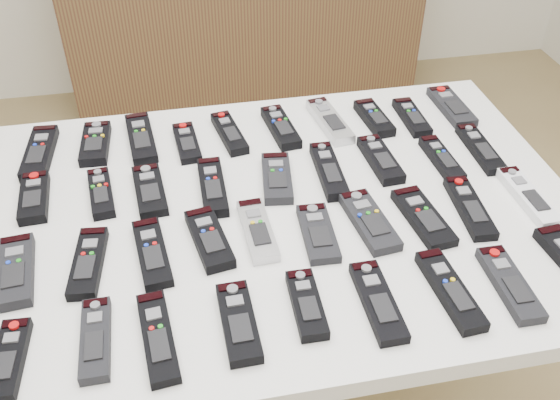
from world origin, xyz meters
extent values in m
cube|color=white|center=(0.04, -0.05, 0.76)|extent=(1.25, 0.88, 0.04)
cylinder|color=beige|center=(-0.52, 0.33, 0.37)|extent=(0.04, 0.04, 0.74)
cylinder|color=beige|center=(0.61, 0.33, 0.37)|extent=(0.04, 0.04, 0.74)
cube|color=#4A2A1D|center=(0.23, 1.78, 0.41)|extent=(1.63, 0.38, 0.82)
cube|color=black|center=(-0.46, 0.24, 0.79)|extent=(0.07, 0.20, 0.02)
cube|color=black|center=(-0.34, 0.25, 0.79)|extent=(0.07, 0.16, 0.02)
cube|color=black|center=(-0.23, 0.26, 0.79)|extent=(0.07, 0.20, 0.02)
cube|color=black|center=(-0.13, 0.22, 0.79)|extent=(0.06, 0.16, 0.02)
cube|color=black|center=(-0.03, 0.24, 0.79)|extent=(0.07, 0.18, 0.02)
cube|color=black|center=(0.10, 0.24, 0.79)|extent=(0.07, 0.18, 0.02)
cube|color=#B7B7BC|center=(0.22, 0.24, 0.79)|extent=(0.08, 0.20, 0.02)
cube|color=black|center=(0.34, 0.23, 0.79)|extent=(0.06, 0.16, 0.02)
cube|color=black|center=(0.43, 0.22, 0.79)|extent=(0.05, 0.16, 0.02)
cube|color=black|center=(0.55, 0.25, 0.79)|extent=(0.07, 0.18, 0.02)
cube|color=black|center=(-0.46, 0.07, 0.79)|extent=(0.06, 0.16, 0.02)
cube|color=black|center=(-0.32, 0.06, 0.79)|extent=(0.06, 0.16, 0.02)
cube|color=black|center=(-0.22, 0.05, 0.79)|extent=(0.07, 0.17, 0.02)
cube|color=black|center=(-0.09, 0.03, 0.79)|extent=(0.05, 0.19, 0.02)
cube|color=black|center=(0.05, 0.04, 0.79)|extent=(0.08, 0.17, 0.02)
cube|color=black|center=(0.17, 0.04, 0.79)|extent=(0.05, 0.19, 0.02)
cube|color=black|center=(0.30, 0.06, 0.79)|extent=(0.06, 0.17, 0.02)
cube|color=black|center=(0.43, 0.04, 0.79)|extent=(0.05, 0.17, 0.02)
cube|color=black|center=(0.54, 0.06, 0.79)|extent=(0.05, 0.19, 0.02)
cube|color=black|center=(-0.47, -0.15, 0.79)|extent=(0.08, 0.18, 0.02)
cube|color=black|center=(-0.34, -0.15, 0.79)|extent=(0.07, 0.18, 0.02)
cube|color=black|center=(-0.22, -0.15, 0.79)|extent=(0.07, 0.19, 0.02)
cube|color=black|center=(-0.11, -0.13, 0.79)|extent=(0.08, 0.18, 0.02)
cube|color=#B7B7BC|center=(-0.02, -0.12, 0.79)|extent=(0.06, 0.18, 0.02)
cube|color=black|center=(0.10, -0.15, 0.79)|extent=(0.07, 0.16, 0.02)
cube|color=black|center=(0.21, -0.14, 0.79)|extent=(0.08, 0.18, 0.02)
cube|color=black|center=(0.32, -0.15, 0.79)|extent=(0.08, 0.18, 0.02)
cube|color=black|center=(0.42, -0.14, 0.79)|extent=(0.06, 0.19, 0.02)
cube|color=silver|center=(0.56, -0.13, 0.79)|extent=(0.05, 0.19, 0.02)
cube|color=black|center=(-0.45, -0.35, 0.79)|extent=(0.06, 0.15, 0.02)
cube|color=black|center=(-0.32, -0.33, 0.79)|extent=(0.05, 0.16, 0.02)
cube|color=black|center=(-0.22, -0.35, 0.79)|extent=(0.07, 0.19, 0.02)
cube|color=black|center=(-0.09, -0.34, 0.79)|extent=(0.06, 0.17, 0.02)
cube|color=black|center=(0.03, -0.33, 0.79)|extent=(0.05, 0.15, 0.02)
cube|color=black|center=(0.16, -0.34, 0.79)|extent=(0.05, 0.18, 0.02)
cube|color=black|center=(0.29, -0.34, 0.79)|extent=(0.06, 0.19, 0.02)
cube|color=black|center=(0.40, -0.35, 0.79)|extent=(0.05, 0.18, 0.02)
camera|label=1|loc=(-0.15, -1.03, 1.61)|focal=40.00mm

